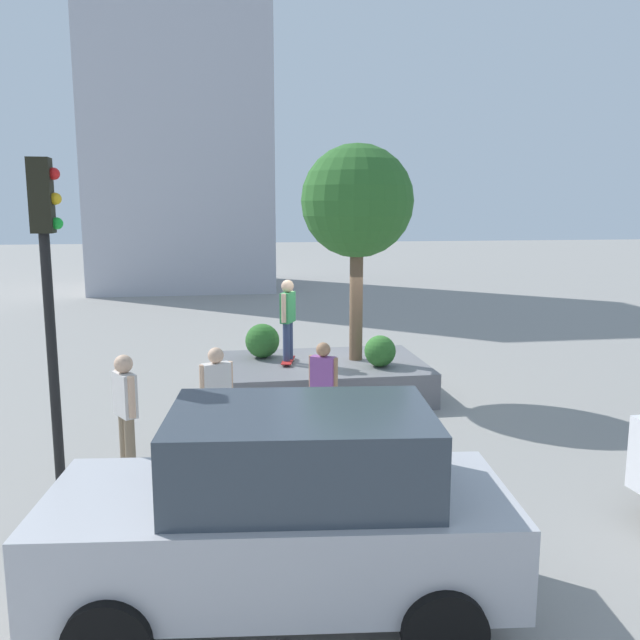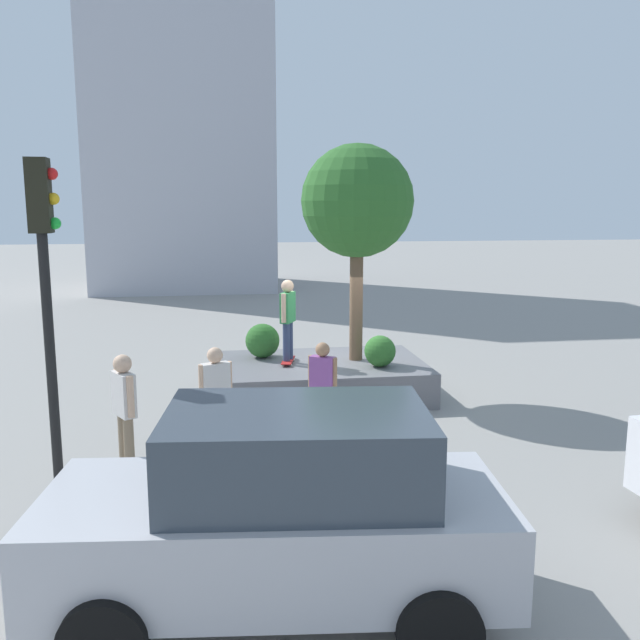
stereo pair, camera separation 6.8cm
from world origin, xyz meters
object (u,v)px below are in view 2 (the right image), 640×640
at_px(plaza_tree, 357,203).
at_px(skateboarder, 288,314).
at_px(skateboard, 288,361).
at_px(sedan_parked, 281,511).
at_px(bystander_watching, 124,404).
at_px(traffic_light_corner, 46,283).
at_px(passerby_with_bag, 323,381).
at_px(planter_ledge, 320,378).
at_px(pedestrian_crossing, 216,390).

height_order(plaza_tree, skateboarder, plaza_tree).
height_order(skateboard, sedan_parked, sedan_parked).
distance_m(skateboard, bystander_watching, 4.57).
xyz_separation_m(sedan_parked, traffic_light_corner, (2.54, -2.11, 2.03)).
bearing_deg(traffic_light_corner, passerby_with_bag, -140.75).
height_order(planter_ledge, traffic_light_corner, traffic_light_corner).
bearing_deg(traffic_light_corner, planter_ledge, -126.81).
height_order(pedestrian_crossing, bystander_watching, bystander_watching).
bearing_deg(plaza_tree, sedan_parked, 73.13).
bearing_deg(skateboarder, sedan_parked, 83.54).
distance_m(traffic_light_corner, passerby_with_bag, 5.29).
bearing_deg(pedestrian_crossing, bystander_watching, 29.10).
xyz_separation_m(planter_ledge, plaza_tree, (-0.79, -0.12, 3.68)).
relative_size(plaza_tree, traffic_light_corner, 1.00).
distance_m(planter_ledge, passerby_with_bag, 2.46).
xyz_separation_m(skateboarder, bystander_watching, (2.85, 3.57, -0.73)).
height_order(skateboarder, bystander_watching, skateboarder).
bearing_deg(bystander_watching, passerby_with_bag, -159.43).
relative_size(skateboard, traffic_light_corner, 0.18).
xyz_separation_m(plaza_tree, pedestrian_crossing, (2.96, 2.94, -3.06)).
height_order(sedan_parked, passerby_with_bag, sedan_parked).
xyz_separation_m(pedestrian_crossing, bystander_watching, (1.36, 0.76, 0.05)).
distance_m(plaza_tree, skateboarder, 2.71).
relative_size(sedan_parked, bystander_watching, 2.58).
xyz_separation_m(plaza_tree, sedan_parked, (2.33, 7.67, -2.99)).
relative_size(planter_ledge, bystander_watching, 2.44).
bearing_deg(skateboarder, bystander_watching, 51.43).
bearing_deg(bystander_watching, planter_ledge, -134.58).
xyz_separation_m(planter_ledge, skateboard, (0.68, 0.00, 0.41)).
bearing_deg(passerby_with_bag, planter_ledge, -97.60).
bearing_deg(skateboard, bystander_watching, 51.43).
bearing_deg(plaza_tree, traffic_light_corner, 48.81).
relative_size(passerby_with_bag, bystander_watching, 0.91).
relative_size(planter_ledge, passerby_with_bag, 2.68).
height_order(planter_ledge, bystander_watching, bystander_watching).
bearing_deg(skateboard, sedan_parked, 83.54).
relative_size(plaza_tree, bystander_watching, 2.53).
bearing_deg(sedan_parked, plaza_tree, -106.87).
distance_m(plaza_tree, bystander_watching, 6.43).
bearing_deg(plaza_tree, skateboarder, 4.79).
relative_size(plaza_tree, skateboarder, 2.68).
relative_size(skateboarder, passerby_with_bag, 1.03).
relative_size(passerby_with_bag, pedestrian_crossing, 0.96).
height_order(skateboarder, pedestrian_crossing, skateboarder).
bearing_deg(skateboarder, plaza_tree, -175.21).
relative_size(planter_ledge, plaza_tree, 0.96).
xyz_separation_m(passerby_with_bag, bystander_watching, (3.21, 1.20, 0.09)).
xyz_separation_m(skateboarder, pedestrian_crossing, (1.49, 2.81, -0.78)).
distance_m(skateboard, pedestrian_crossing, 3.19).
xyz_separation_m(plaza_tree, skateboarder, (1.47, 0.12, -2.28)).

